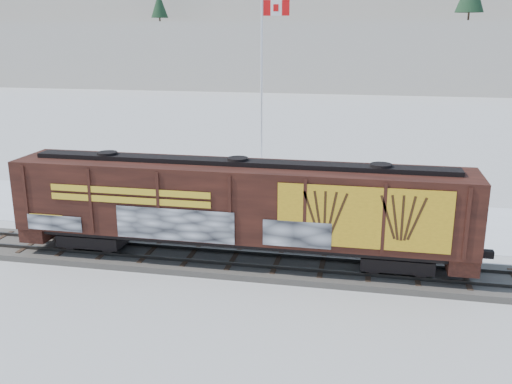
% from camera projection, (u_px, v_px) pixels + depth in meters
% --- Properties ---
extents(ground, '(500.00, 500.00, 0.00)m').
position_uv_depth(ground, '(233.00, 265.00, 25.79)').
color(ground, white).
rests_on(ground, ground).
extents(rail_track, '(50.00, 3.40, 0.43)m').
position_uv_depth(rail_track, '(233.00, 262.00, 25.75)').
color(rail_track, '#59544C').
rests_on(rail_track, ground).
extents(parking_strip, '(40.00, 8.00, 0.03)m').
position_uv_depth(parking_strip, '(264.00, 214.00, 32.86)').
color(parking_strip, white).
rests_on(parking_strip, ground).
extents(hillside, '(360.00, 110.00, 93.00)m').
position_uv_depth(hillside, '(355.00, 16.00, 153.81)').
color(hillside, white).
rests_on(hillside, ground).
extents(hopper_railcar, '(20.06, 3.06, 4.43)m').
position_uv_depth(hopper_railcar, '(238.00, 204.00, 24.95)').
color(hopper_railcar, black).
rests_on(hopper_railcar, rail_track).
extents(flagpole, '(2.30, 0.90, 12.39)m').
position_uv_depth(flagpole, '(263.00, 115.00, 39.40)').
color(flagpole, silver).
rests_on(flagpole, ground).
extents(car_silver, '(5.02, 3.05, 1.60)m').
position_uv_depth(car_silver, '(113.00, 198.00, 33.20)').
color(car_silver, silver).
rests_on(car_silver, parking_strip).
extents(car_white, '(4.94, 2.36, 1.56)m').
position_uv_depth(car_white, '(348.00, 211.00, 30.91)').
color(car_white, white).
rests_on(car_white, parking_strip).
extents(car_dark, '(5.28, 3.31, 1.43)m').
position_uv_depth(car_dark, '(295.00, 209.00, 31.46)').
color(car_dark, black).
rests_on(car_dark, parking_strip).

